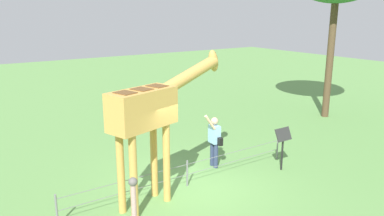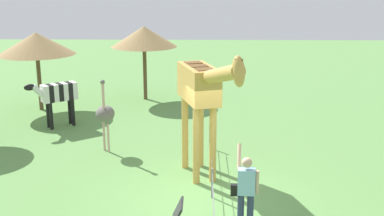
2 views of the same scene
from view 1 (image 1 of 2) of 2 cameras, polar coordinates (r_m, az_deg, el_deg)
ground_plane at (r=10.56m, az=-0.36°, el=-11.91°), size 60.00×60.00×0.00m
giraffe at (r=9.07m, az=-6.00°, el=-0.52°), size 3.82×1.58×3.67m
visitor at (r=11.56m, az=3.39°, el=-4.68°), size 0.60×0.59×1.75m
info_sign at (r=11.62m, az=13.57°, el=-4.74°), size 0.56×0.21×1.32m
wire_fence at (r=10.48m, az=-0.73°, el=-9.69°), size 7.05×0.05×0.75m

